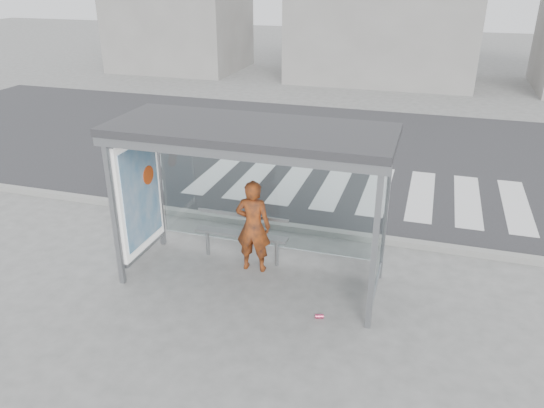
# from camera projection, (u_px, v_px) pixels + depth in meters

# --- Properties ---
(ground) EXTENTS (80.00, 80.00, 0.00)m
(ground) POSITION_uv_depth(u_px,v_px,m) (252.00, 280.00, 8.77)
(ground) COLOR slate
(ground) RESTS_ON ground
(road) EXTENTS (30.00, 10.00, 0.01)m
(road) POSITION_uv_depth(u_px,v_px,m) (334.00, 151.00, 14.88)
(road) COLOR #2C2C2F
(road) RESTS_ON ground
(curb) EXTENTS (30.00, 0.18, 0.12)m
(curb) POSITION_uv_depth(u_px,v_px,m) (285.00, 226.00, 10.45)
(curb) COLOR gray
(curb) RESTS_ON ground
(crosswalk) EXTENTS (7.55, 3.00, 0.00)m
(crosswalk) POSITION_uv_depth(u_px,v_px,m) (355.00, 188.00, 12.43)
(crosswalk) COLOR silver
(crosswalk) RESTS_ON ground
(bus_shelter) EXTENTS (4.25, 1.65, 2.62)m
(bus_shelter) POSITION_uv_depth(u_px,v_px,m) (229.00, 163.00, 8.12)
(bus_shelter) COLOR gray
(bus_shelter) RESTS_ON ground
(building_left) EXTENTS (6.00, 5.00, 6.00)m
(building_left) POSITION_uv_depth(u_px,v_px,m) (179.00, 6.00, 25.94)
(building_left) COLOR gray
(building_left) RESTS_ON ground
(building_center) EXTENTS (8.00, 5.00, 5.00)m
(building_center) POSITION_uv_depth(u_px,v_px,m) (384.00, 22.00, 23.45)
(building_center) COLOR gray
(building_center) RESTS_ON ground
(person) EXTENTS (0.61, 0.42, 1.62)m
(person) POSITION_uv_depth(u_px,v_px,m) (253.00, 226.00, 8.77)
(person) COLOR orange
(person) RESTS_ON ground
(bench) EXTENTS (1.66, 0.21, 0.86)m
(bench) POSITION_uv_depth(u_px,v_px,m) (241.00, 234.00, 9.18)
(bench) COLOR slate
(bench) RESTS_ON ground
(soda_can) EXTENTS (0.14, 0.10, 0.07)m
(soda_can) POSITION_uv_depth(u_px,v_px,m) (319.00, 316.00, 7.80)
(soda_can) COLOR #E5436F
(soda_can) RESTS_ON ground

